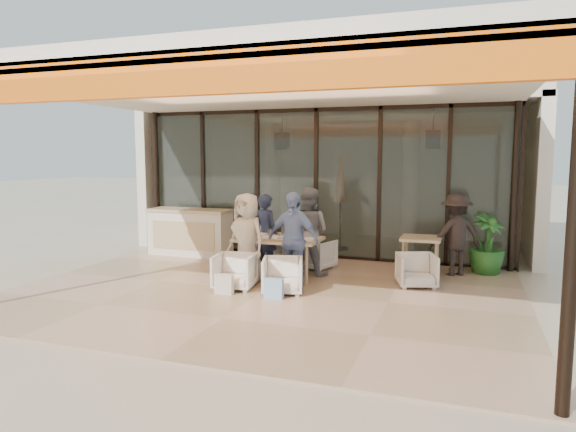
# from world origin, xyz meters

# --- Properties ---
(ground) EXTENTS (70.00, 70.00, 0.00)m
(ground) POSITION_xyz_m (0.00, 0.00, 0.00)
(ground) COLOR #C6B293
(ground) RESTS_ON ground
(terrace_floor) EXTENTS (8.00, 6.00, 0.01)m
(terrace_floor) POSITION_xyz_m (0.00, 0.00, 0.01)
(terrace_floor) COLOR tan
(terrace_floor) RESTS_ON ground
(terrace_structure) EXTENTS (8.00, 6.00, 3.40)m
(terrace_structure) POSITION_xyz_m (0.00, -0.26, 3.25)
(terrace_structure) COLOR silver
(terrace_structure) RESTS_ON ground
(glass_storefront) EXTENTS (8.08, 0.10, 3.20)m
(glass_storefront) POSITION_xyz_m (0.00, 3.00, 1.60)
(glass_storefront) COLOR #9EADA3
(glass_storefront) RESTS_ON ground
(interior_block) EXTENTS (9.05, 3.62, 3.52)m
(interior_block) POSITION_xyz_m (0.01, 5.31, 2.23)
(interior_block) COLOR silver
(interior_block) RESTS_ON ground
(host_counter) EXTENTS (1.85, 0.65, 1.04)m
(host_counter) POSITION_xyz_m (-2.67, 2.30, 0.53)
(host_counter) COLOR silver
(host_counter) RESTS_ON ground
(dining_table) EXTENTS (1.50, 0.90, 0.93)m
(dining_table) POSITION_xyz_m (-0.11, 0.97, 0.69)
(dining_table) COLOR tan
(dining_table) RESTS_ON ground
(chair_far_left) EXTENTS (0.71, 0.68, 0.66)m
(chair_far_left) POSITION_xyz_m (-0.52, 1.91, 0.33)
(chair_far_left) COLOR white
(chair_far_left) RESTS_ON ground
(chair_far_right) EXTENTS (0.78, 0.76, 0.65)m
(chair_far_right) POSITION_xyz_m (0.32, 1.91, 0.33)
(chair_far_right) COLOR white
(chair_far_right) RESTS_ON ground
(chair_near_left) EXTENTS (0.72, 0.68, 0.66)m
(chair_near_left) POSITION_xyz_m (-0.52, 0.01, 0.33)
(chair_near_left) COLOR white
(chair_near_left) RESTS_ON ground
(chair_near_right) EXTENTS (0.77, 0.75, 0.65)m
(chair_near_right) POSITION_xyz_m (0.32, 0.01, 0.32)
(chair_near_right) COLOR white
(chair_near_right) RESTS_ON ground
(diner_navy) EXTENTS (0.64, 0.53, 1.49)m
(diner_navy) POSITION_xyz_m (-0.52, 1.41, 0.74)
(diner_navy) COLOR #191F38
(diner_navy) RESTS_ON ground
(diner_grey) EXTENTS (0.87, 0.72, 1.63)m
(diner_grey) POSITION_xyz_m (0.32, 1.41, 0.81)
(diner_grey) COLOR #5C5C61
(diner_grey) RESTS_ON ground
(diner_cream) EXTENTS (0.88, 0.71, 1.56)m
(diner_cream) POSITION_xyz_m (-0.52, 0.51, 0.78)
(diner_cream) COLOR beige
(diner_cream) RESTS_ON ground
(diner_periwinkle) EXTENTS (1.00, 0.57, 1.61)m
(diner_periwinkle) POSITION_xyz_m (0.32, 0.51, 0.80)
(diner_periwinkle) COLOR #7D9AD1
(diner_periwinkle) RESTS_ON ground
(tote_bag_cream) EXTENTS (0.30, 0.10, 0.34)m
(tote_bag_cream) POSITION_xyz_m (-0.52, -0.39, 0.17)
(tote_bag_cream) COLOR silver
(tote_bag_cream) RESTS_ON ground
(tote_bag_blue) EXTENTS (0.30, 0.10, 0.34)m
(tote_bag_blue) POSITION_xyz_m (0.32, -0.39, 0.17)
(tote_bag_blue) COLOR #99BFD8
(tote_bag_blue) RESTS_ON ground
(side_table) EXTENTS (0.70, 0.70, 0.74)m
(side_table) POSITION_xyz_m (2.30, 1.89, 0.64)
(side_table) COLOR tan
(side_table) RESTS_ON ground
(side_chair) EXTENTS (0.76, 0.73, 0.63)m
(side_chair) POSITION_xyz_m (2.30, 1.14, 0.32)
(side_chair) COLOR white
(side_chair) RESTS_ON ground
(standing_woman) EXTENTS (1.14, 0.99, 1.53)m
(standing_woman) POSITION_xyz_m (2.89, 2.20, 0.77)
(standing_woman) COLOR black
(standing_woman) RESTS_ON ground
(potted_palm) EXTENTS (0.91, 0.91, 1.15)m
(potted_palm) POSITION_xyz_m (3.44, 2.53, 0.57)
(potted_palm) COLOR #1E5919
(potted_palm) RESTS_ON ground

